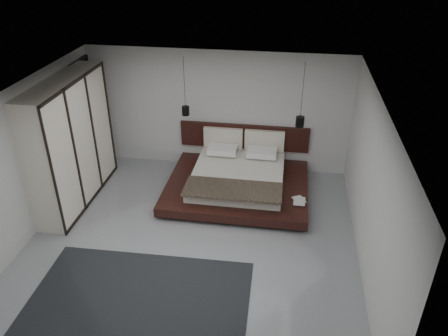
% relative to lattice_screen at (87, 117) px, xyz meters
% --- Properties ---
extents(floor, '(6.00, 6.00, 0.00)m').
position_rel_lattice_screen_xyz_m(floor, '(2.95, -2.45, -1.30)').
color(floor, gray).
rests_on(floor, ground).
extents(ceiling, '(6.00, 6.00, 0.00)m').
position_rel_lattice_screen_xyz_m(ceiling, '(2.95, -2.45, 1.50)').
color(ceiling, white).
rests_on(ceiling, wall_back).
extents(wall_back, '(6.00, 0.00, 6.00)m').
position_rel_lattice_screen_xyz_m(wall_back, '(2.95, 0.55, 0.10)').
color(wall_back, beige).
rests_on(wall_back, floor).
extents(wall_front, '(6.00, 0.00, 6.00)m').
position_rel_lattice_screen_xyz_m(wall_front, '(2.95, -5.45, 0.10)').
color(wall_front, beige).
rests_on(wall_front, floor).
extents(wall_left, '(0.00, 6.00, 6.00)m').
position_rel_lattice_screen_xyz_m(wall_left, '(-0.05, -2.45, 0.10)').
color(wall_left, beige).
rests_on(wall_left, floor).
extents(wall_right, '(0.00, 6.00, 6.00)m').
position_rel_lattice_screen_xyz_m(wall_right, '(5.95, -2.45, 0.10)').
color(wall_right, beige).
rests_on(wall_right, floor).
extents(lattice_screen, '(0.05, 0.90, 2.60)m').
position_rel_lattice_screen_xyz_m(lattice_screen, '(0.00, 0.00, 0.00)').
color(lattice_screen, black).
rests_on(lattice_screen, floor).
extents(bed, '(3.00, 2.48, 1.11)m').
position_rel_lattice_screen_xyz_m(bed, '(3.57, -0.55, -1.00)').
color(bed, black).
rests_on(bed, floor).
extents(book_lower, '(0.31, 0.34, 0.03)m').
position_rel_lattice_screen_xyz_m(book_lower, '(4.80, -1.23, -1.01)').
color(book_lower, '#99724C').
rests_on(book_lower, bed).
extents(book_upper, '(0.24, 0.33, 0.02)m').
position_rel_lattice_screen_xyz_m(book_upper, '(4.78, -1.27, -0.98)').
color(book_upper, '#99724C').
rests_on(book_upper, book_lower).
extents(pendant_left, '(0.16, 0.16, 1.29)m').
position_rel_lattice_screen_xyz_m(pendant_left, '(2.34, -0.06, 0.31)').
color(pendant_left, black).
rests_on(pendant_left, ceiling).
extents(pendant_right, '(0.18, 0.18, 1.40)m').
position_rel_lattice_screen_xyz_m(pendant_right, '(4.80, -0.06, 0.22)').
color(pendant_right, black).
rests_on(pendant_right, ceiling).
extents(wardrobe, '(0.62, 2.65, 2.60)m').
position_rel_lattice_screen_xyz_m(wardrobe, '(0.25, -1.33, -0.00)').
color(wardrobe, silver).
rests_on(wardrobe, floor).
extents(rug, '(3.48, 2.53, 0.01)m').
position_rel_lattice_screen_xyz_m(rug, '(2.45, -4.15, -1.29)').
color(rug, black).
rests_on(rug, floor).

